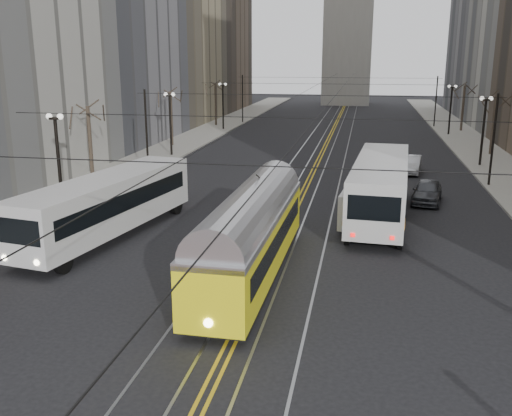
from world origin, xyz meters
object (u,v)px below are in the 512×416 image
at_px(streetcar, 251,242).
at_px(cargo_van, 362,207).
at_px(transit_bus, 108,207).
at_px(rear_bus, 380,190).
at_px(sedan_grey, 427,191).
at_px(sedan_silver, 411,164).

xyz_separation_m(streetcar, cargo_van, (4.50, 8.27, -0.42)).
height_order(transit_bus, rear_bus, rear_bus).
distance_m(streetcar, sedan_grey, 16.83).
distance_m(transit_bus, streetcar, 9.18).
relative_size(rear_bus, sedan_grey, 3.05).
bearing_deg(rear_bus, sedan_silver, 82.84).
relative_size(rear_bus, sedan_silver, 3.13).
distance_m(transit_bus, sedan_grey, 19.87).
height_order(rear_bus, cargo_van, rear_bus).
bearing_deg(streetcar, sedan_grey, 60.36).
height_order(streetcar, sedan_silver, streetcar).
bearing_deg(streetcar, cargo_van, 62.43).
bearing_deg(transit_bus, cargo_van, 28.17).
height_order(streetcar, sedan_grey, streetcar).
bearing_deg(transit_bus, streetcar, -16.01).
bearing_deg(streetcar, sedan_silver, 72.14).
distance_m(streetcar, sedan_silver, 25.52).
xyz_separation_m(transit_bus, sedan_grey, (16.85, 10.50, -0.85)).
distance_m(transit_bus, cargo_van, 13.50).
height_order(sedan_grey, sedan_silver, sedan_grey).
bearing_deg(cargo_van, transit_bus, -155.42).
relative_size(transit_bus, rear_bus, 0.97).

